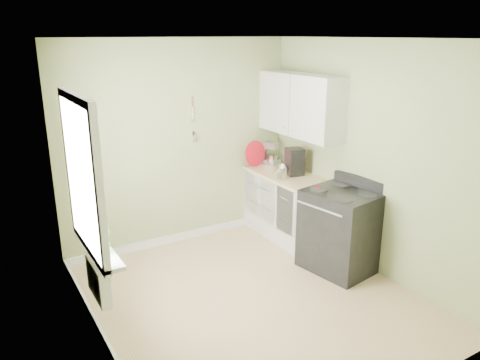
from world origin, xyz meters
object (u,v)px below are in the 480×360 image
kettle (282,172)px  coffee_maker (294,162)px  stand_mixer (269,153)px  stove (340,230)px

kettle → coffee_maker: (0.27, 0.09, 0.07)m
kettle → coffee_maker: size_ratio=0.58×
stand_mixer → coffee_maker: size_ratio=0.99×
stove → stand_mixer: stand_mixer is taller
stove → stand_mixer: bearing=86.2°
stove → stand_mixer: 1.78m
stove → coffee_maker: 1.20m
kettle → stand_mixer: bearing=68.1°
stove → coffee_maker: bearing=85.5°
coffee_maker → stand_mixer: bearing=87.4°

